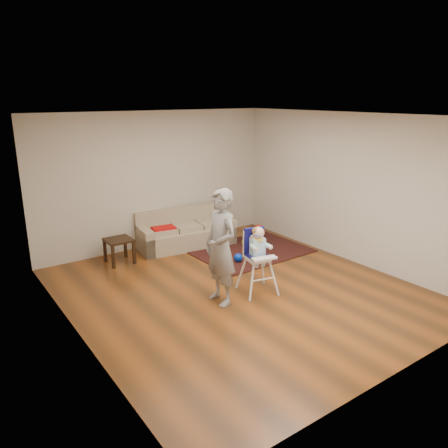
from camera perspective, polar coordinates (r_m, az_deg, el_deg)
ground at (r=7.03m, az=1.90°, el=-8.60°), size 5.50×5.50×0.00m
room_envelope at (r=6.88m, az=-0.61°, el=7.24°), size 5.04×5.52×2.72m
sofa at (r=8.90m, az=-5.01°, el=-0.60°), size 2.03×1.04×0.75m
side_table at (r=8.26m, az=-13.50°, el=-3.43°), size 0.46×0.46×0.46m
area_rug at (r=8.71m, az=3.44°, el=-3.49°), size 2.19×1.66×0.02m
ride_on_toy at (r=8.92m, az=3.87°, el=-1.56°), size 0.41×0.32×0.41m
toy_ball at (r=8.09m, az=1.88°, el=-4.41°), size 0.16×0.16×0.16m
high_chair at (r=6.79m, az=4.42°, el=-4.83°), size 0.60×0.60×1.08m
adult at (r=6.33m, az=-0.41°, el=-3.07°), size 0.42×0.63×1.73m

